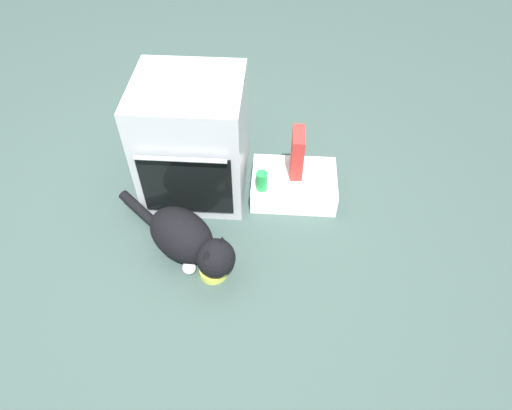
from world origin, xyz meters
The scene contains 7 objects.
ground centered at (0.00, 0.00, 0.00)m, with size 8.00×8.00×0.00m, color #384C47.
oven centered at (-0.05, 0.40, 0.36)m, with size 0.59×0.59×0.72m.
pantry_cabinet centered at (0.54, 0.37, 0.07)m, with size 0.50×0.36×0.15m, color white.
food_bowl centered at (0.13, -0.24, 0.03)m, with size 0.15×0.15×0.08m.
cat centered at (-0.01, -0.14, 0.15)m, with size 0.72×0.57×0.29m.
cereal_box centered at (0.55, 0.41, 0.29)m, with size 0.07×0.18×0.28m, color #B72D28.
soda_can centered at (0.35, 0.25, 0.21)m, with size 0.07×0.07×0.12m, color green.
Camera 1 is at (0.44, -1.55, 2.01)m, focal length 31.59 mm.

